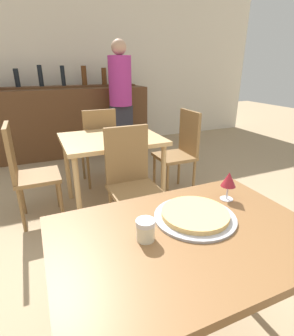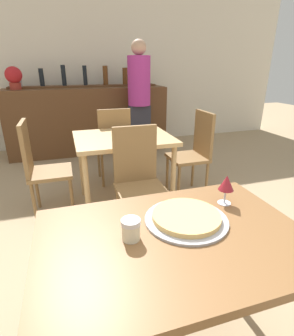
# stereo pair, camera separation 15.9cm
# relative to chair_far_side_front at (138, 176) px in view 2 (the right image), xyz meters

# --- Properties ---
(wall_back) EXTENTS (8.00, 0.05, 2.80)m
(wall_back) POSITION_rel_chair_far_side_front_xyz_m (-0.15, 3.08, 0.86)
(wall_back) COLOR silver
(wall_back) RESTS_ON ground_plane
(dining_table_near) EXTENTS (1.17, 0.79, 0.74)m
(dining_table_near) POSITION_rel_chair_far_side_front_xyz_m (-0.15, -1.11, 0.12)
(dining_table_near) COLOR brown
(dining_table_near) RESTS_ON ground_plane
(dining_table_far) EXTENTS (0.96, 0.79, 0.75)m
(dining_table_far) POSITION_rel_chair_far_side_front_xyz_m (0.00, 0.56, 0.12)
(dining_table_far) COLOR tan
(dining_table_far) RESTS_ON ground_plane
(bar_counter) EXTENTS (2.60, 0.56, 1.08)m
(bar_counter) POSITION_rel_chair_far_side_front_xyz_m (-0.15, 2.57, -0.00)
(bar_counter) COLOR brown
(bar_counter) RESTS_ON ground_plane
(bar_back_shelf) EXTENTS (2.39, 0.24, 0.35)m
(bar_back_shelf) POSITION_rel_chair_far_side_front_xyz_m (-0.13, 2.71, 0.62)
(bar_back_shelf) COLOR brown
(bar_back_shelf) RESTS_ON bar_counter
(chair_far_side_front) EXTENTS (0.40, 0.40, 0.96)m
(chair_far_side_front) POSITION_rel_chair_far_side_front_xyz_m (0.00, 0.00, 0.00)
(chair_far_side_front) COLOR olive
(chair_far_side_front) RESTS_ON ground_plane
(chair_far_side_back) EXTENTS (0.40, 0.40, 0.96)m
(chair_far_side_back) POSITION_rel_chair_far_side_front_xyz_m (-0.00, 1.12, 0.00)
(chair_far_side_back) COLOR olive
(chair_far_side_back) RESTS_ON ground_plane
(chair_far_side_left) EXTENTS (0.40, 0.40, 0.96)m
(chair_far_side_left) POSITION_rel_chair_far_side_front_xyz_m (-0.82, 0.56, 0.00)
(chair_far_side_left) COLOR olive
(chair_far_side_left) RESTS_ON ground_plane
(chair_far_side_right) EXTENTS (0.40, 0.40, 0.96)m
(chair_far_side_right) POSITION_rel_chair_far_side_front_xyz_m (0.82, 0.56, 0.00)
(chair_far_side_right) COLOR olive
(chair_far_side_right) RESTS_ON ground_plane
(pizza_tray) EXTENTS (0.39, 0.39, 0.04)m
(pizza_tray) POSITION_rel_chair_far_side_front_xyz_m (-0.05, -1.02, 0.21)
(pizza_tray) COLOR #A3A3A8
(pizza_tray) RESTS_ON dining_table_near
(cheese_shaker) EXTENTS (0.08, 0.08, 0.09)m
(cheese_shaker) POSITION_rel_chair_far_side_front_xyz_m (-0.33, -1.08, 0.24)
(cheese_shaker) COLOR beige
(cheese_shaker) RESTS_ON dining_table_near
(person_standing) EXTENTS (0.34, 0.34, 1.77)m
(person_standing) POSITION_rel_chair_far_side_front_xyz_m (0.58, 1.99, 0.42)
(person_standing) COLOR #2D2D38
(person_standing) RESTS_ON ground_plane
(wine_glass) EXTENTS (0.08, 0.08, 0.16)m
(wine_glass) POSITION_rel_chair_far_side_front_xyz_m (0.22, -0.93, 0.31)
(wine_glass) COLOR silver
(wine_glass) RESTS_ON dining_table_near
(potted_plant) EXTENTS (0.24, 0.24, 0.33)m
(potted_plant) POSITION_rel_chair_far_side_front_xyz_m (-1.20, 2.52, 0.72)
(potted_plant) COLOR maroon
(potted_plant) RESTS_ON bar_counter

